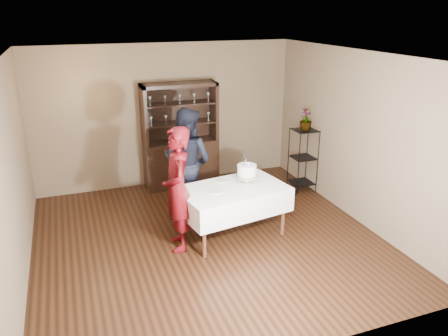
{
  "coord_description": "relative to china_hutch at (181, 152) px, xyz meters",
  "views": [
    {
      "loc": [
        -1.78,
        -5.55,
        3.29
      ],
      "look_at": [
        0.3,
        0.1,
        1.07
      ],
      "focal_mm": 35.0,
      "sensor_mm": 36.0,
      "label": 1
    }
  ],
  "objects": [
    {
      "name": "cake_table",
      "position": [
        0.2,
        -2.25,
        -0.07
      ],
      "size": [
        1.7,
        1.21,
        0.78
      ],
      "rotation": [
        0.0,
        0.0,
        0.16
      ],
      "color": "white",
      "rests_on": "floor"
    },
    {
      "name": "china_hutch",
      "position": [
        0.0,
        0.0,
        0.0
      ],
      "size": [
        1.4,
        0.48,
        2.0
      ],
      "color": "black",
      "rests_on": "floor"
    },
    {
      "name": "plate_far",
      "position": [
        0.14,
        -1.94,
        0.13
      ],
      "size": [
        0.25,
        0.25,
        0.01
      ],
      "primitive_type": "cylinder",
      "rotation": [
        0.0,
        0.0,
        0.36
      ],
      "color": "silver",
      "rests_on": "cake_table"
    },
    {
      "name": "wall_right",
      "position": [
        2.3,
        -2.25,
        0.69
      ],
      "size": [
        0.02,
        5.0,
        2.7
      ],
      "primitive_type": "cube",
      "color": "brown",
      "rests_on": "floor"
    },
    {
      "name": "wall_left",
      "position": [
        -2.7,
        -2.25,
        0.69
      ],
      "size": [
        0.02,
        5.0,
        2.7
      ],
      "primitive_type": "cube",
      "color": "brown",
      "rests_on": "floor"
    },
    {
      "name": "floor",
      "position": [
        -0.2,
        -2.25,
        -0.66
      ],
      "size": [
        5.0,
        5.0,
        0.0
      ],
      "primitive_type": "plane",
      "color": "black",
      "rests_on": "ground"
    },
    {
      "name": "woman",
      "position": [
        -0.65,
        -2.31,
        0.24
      ],
      "size": [
        0.51,
        0.7,
        1.8
      ],
      "primitive_type": "imported",
      "rotation": [
        0.0,
        0.0,
        -1.69
      ],
      "color": "#3E050F",
      "rests_on": "floor"
    },
    {
      "name": "ceiling",
      "position": [
        -0.2,
        -2.25,
        2.04
      ],
      "size": [
        5.0,
        5.0,
        0.0
      ],
      "primitive_type": "plane",
      "rotation": [
        3.14,
        0.0,
        0.0
      ],
      "color": "white",
      "rests_on": "back_wall"
    },
    {
      "name": "plate_near",
      "position": [
        -0.08,
        -2.31,
        0.13
      ],
      "size": [
        0.26,
        0.26,
        0.01
      ],
      "primitive_type": "cylinder",
      "rotation": [
        0.0,
        0.0,
        0.4
      ],
      "color": "silver",
      "rests_on": "cake_table"
    },
    {
      "name": "potted_plant",
      "position": [
        2.07,
        -1.07,
        0.72
      ],
      "size": [
        0.3,
        0.3,
        0.4
      ],
      "primitive_type": "imported",
      "rotation": [
        0.0,
        0.0,
        0.51
      ],
      "color": "#537537",
      "rests_on": "plant_etagere"
    },
    {
      "name": "cake",
      "position": [
        0.47,
        -2.14,
        0.3
      ],
      "size": [
        0.35,
        0.35,
        0.45
      ],
      "rotation": [
        0.0,
        0.0,
        -0.23
      ],
      "color": "silver",
      "rests_on": "cake_table"
    },
    {
      "name": "plant_etagere",
      "position": [
        2.08,
        -1.05,
        -0.01
      ],
      "size": [
        0.42,
        0.42,
        1.2
      ],
      "color": "black",
      "rests_on": "floor"
    },
    {
      "name": "man",
      "position": [
        -0.23,
        -1.28,
        0.25
      ],
      "size": [
        1.11,
        1.12,
        1.83
      ],
      "primitive_type": "imported",
      "rotation": [
        0.0,
        0.0,
        2.32
      ],
      "color": "black",
      "rests_on": "floor"
    },
    {
      "name": "back_wall",
      "position": [
        -0.2,
        0.25,
        0.69
      ],
      "size": [
        5.0,
        0.02,
        2.7
      ],
      "primitive_type": "cube",
      "color": "brown",
      "rests_on": "floor"
    }
  ]
}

